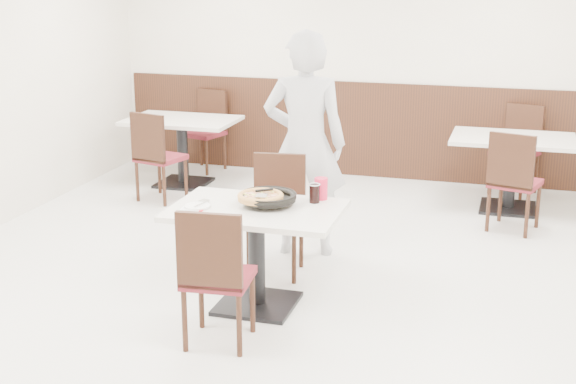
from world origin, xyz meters
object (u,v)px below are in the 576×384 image
(chair_far, at_px, (275,217))
(main_table, at_px, (257,257))
(chair_near, at_px, (219,274))
(red_cup, at_px, (321,189))
(bg_table_left, at_px, (183,152))
(bg_chair_right_far, at_px, (515,151))
(bg_chair_right_near, at_px, (515,181))
(cola_glass, at_px, (314,194))
(bg_chair_left_far, at_px, (203,131))
(bg_chair_left_near, at_px, (161,156))
(bg_table_right, at_px, (510,173))
(diner_person, at_px, (305,144))
(pizza, at_px, (260,198))
(pizza_pan, at_px, (268,200))
(side_plate, at_px, (197,206))

(chair_far, bearing_deg, main_table, 88.67)
(chair_near, height_order, red_cup, chair_near)
(main_table, height_order, bg_table_left, same)
(red_cup, xyz_separation_m, bg_chair_right_far, (1.33, 3.25, -0.35))
(bg_chair_right_near, bearing_deg, cola_glass, -107.86)
(bg_table_left, relative_size, bg_chair_left_far, 1.26)
(cola_glass, bearing_deg, bg_chair_right_near, 56.43)
(cola_glass, distance_m, bg_chair_left_near, 3.03)
(bg_table_right, bearing_deg, red_cup, -116.31)
(chair_far, distance_m, bg_chair_left_far, 3.46)
(diner_person, relative_size, bg_chair_left_near, 2.01)
(red_cup, bearing_deg, pizza, -140.98)
(chair_far, bearing_deg, pizza, 90.80)
(chair_near, distance_m, bg_table_left, 3.98)
(pizza, bearing_deg, diner_person, 89.51)
(red_cup, bearing_deg, bg_chair_left_far, 124.87)
(chair_near, relative_size, pizza_pan, 2.40)
(main_table, height_order, bg_chair_right_near, bg_chair_right_near)
(cola_glass, height_order, red_cup, red_cup)
(chair_far, distance_m, bg_chair_right_far, 3.44)
(side_plate, xyz_separation_m, bg_chair_left_far, (-1.47, 3.69, -0.28))
(chair_near, bearing_deg, side_plate, 119.34)
(bg_table_left, height_order, bg_chair_right_far, bg_chair_right_far)
(diner_person, relative_size, bg_chair_right_near, 2.01)
(bg_table_left, height_order, bg_table_right, same)
(cola_glass, xyz_separation_m, diner_person, (-0.33, 0.96, 0.14))
(cola_glass, bearing_deg, bg_table_right, 64.09)
(red_cup, bearing_deg, chair_near, -114.83)
(chair_near, distance_m, red_cup, 1.11)
(chair_near, bearing_deg, bg_chair_right_far, 61.86)
(red_cup, xyz_separation_m, bg_chair_left_near, (-2.22, 1.96, -0.35))
(chair_near, bearing_deg, diner_person, 82.07)
(bg_chair_left_near, bearing_deg, bg_chair_right_near, 14.73)
(diner_person, bearing_deg, red_cup, 101.63)
(pizza_pan, xyz_separation_m, bg_chair_left_near, (-1.89, 2.22, -0.32))
(bg_chair_left_near, bearing_deg, bg_chair_left_far, 106.44)
(side_plate, xyz_separation_m, cola_glass, (0.77, 0.35, 0.06))
(pizza_pan, height_order, bg_chair_right_near, bg_chair_right_near)
(bg_chair_left_near, relative_size, bg_chair_right_far, 1.00)
(cola_glass, relative_size, diner_person, 0.07)
(main_table, bearing_deg, red_cup, 41.21)
(chair_near, height_order, side_plate, chair_near)
(chair_near, xyz_separation_m, pizza_pan, (0.12, 0.69, 0.32))
(chair_far, height_order, pizza, chair_far)
(diner_person, distance_m, bg_chair_left_far, 3.09)
(bg_chair_left_near, bearing_deg, red_cup, -27.21)
(cola_glass, height_order, bg_chair_left_near, bg_chair_left_near)
(chair_far, bearing_deg, bg_chair_right_near, -143.42)
(chair_far, bearing_deg, diner_person, -105.28)
(main_table, height_order, bg_table_right, same)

